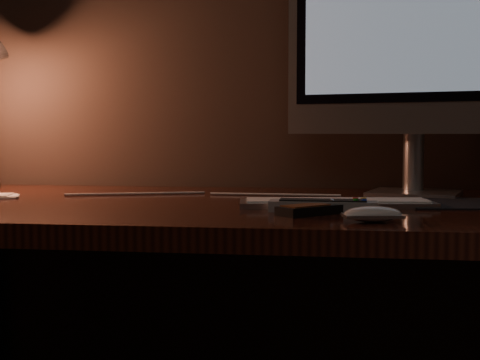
# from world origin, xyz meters

# --- Properties ---
(desk) EXTENTS (1.60, 0.75, 0.75)m
(desk) POSITION_xyz_m (0.00, 1.93, 0.62)
(desk) COLOR #3B160D
(desk) RESTS_ON ground
(monitor) EXTENTS (0.59, 0.22, 0.63)m
(monitor) POSITION_xyz_m (0.36, 2.06, 1.12)
(monitor) COLOR silver
(monitor) RESTS_ON desk
(keyboard) EXTENTS (0.38, 0.15, 0.01)m
(keyboard) POSITION_xyz_m (0.18, 1.80, 0.76)
(keyboard) COLOR silver
(keyboard) RESTS_ON desk
(mousepad) EXTENTS (0.29, 0.24, 0.00)m
(mousepad) POSITION_xyz_m (0.44, 1.88, 0.75)
(mousepad) COLOR black
(mousepad) RESTS_ON desk
(mouse) EXTENTS (0.10, 0.07, 0.02)m
(mouse) POSITION_xyz_m (0.24, 1.58, 0.76)
(mouse) COLOR white
(mouse) RESTS_ON desk
(media_remote) EXTENTS (0.13, 0.13, 0.02)m
(media_remote) POSITION_xyz_m (0.14, 1.67, 0.76)
(media_remote) COLOR black
(media_remote) RESTS_ON desk
(tv_remote) EXTENTS (0.19, 0.05, 0.03)m
(tv_remote) POSITION_xyz_m (0.16, 1.71, 0.76)
(tv_remote) COLOR #979A9D
(tv_remote) RESTS_ON desk
(cable) EXTENTS (0.61, 0.08, 0.01)m
(cable) POSITION_xyz_m (-0.12, 1.98, 0.75)
(cable) COLOR white
(cable) RESTS_ON desk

